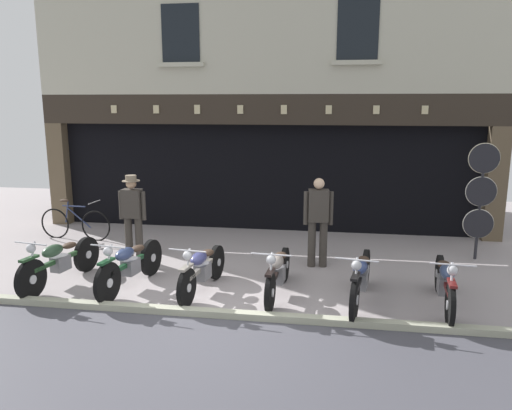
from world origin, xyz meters
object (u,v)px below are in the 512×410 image
Objects in this scene: motorcycle_far_left at (60,261)px; advert_board_far at (135,160)px; salesman_left at (133,213)px; shopkeeper_center at (318,218)px; tyre_sign_pole at (481,193)px; motorcycle_center_right at (361,277)px; motorcycle_right at (445,282)px; motorcycle_left at (130,264)px; advert_board_near at (170,161)px; motorcycle_center at (278,271)px; motorcycle_center_left at (202,268)px; leaning_bicycle at (75,223)px.

advert_board_far reaches higher than motorcycle_far_left.
salesman_left is 3.21m from advert_board_far.
shopkeeper_center is 0.74× the size of tyre_sign_pole.
motorcycle_center_right is 1.27m from motorcycle_right.
motorcycle_left is 1.17× the size of salesman_left.
advert_board_near is at bearing -32.40° from motorcycle_right.
motorcycle_right is (5.10, -0.04, -0.01)m from motorcycle_left.
salesman_left reaches higher than motorcycle_left.
motorcycle_left is 3.55m from shopkeeper_center.
salesman_left is at bearing -10.30° from motorcycle_right.
motorcycle_left is 2.51m from motorcycle_center.
motorcycle_far_left reaches higher than motorcycle_center.
advert_board_near reaches higher than salesman_left.
motorcycle_right is 1.16× the size of shopkeeper_center.
tyre_sign_pole is at bearing -168.98° from salesman_left.
leaning_bicycle is (-3.76, 2.73, -0.03)m from motorcycle_center_left.
tyre_sign_pole is at bearing -142.13° from motorcycle_center.
salesman_left is 0.73× the size of tyre_sign_pole.
motorcycle_center is at bearing 65.78° from leaning_bicycle.
motorcycle_center_right reaches higher than motorcycle_center.
motorcycle_right is at bearing -178.70° from motorcycle_center.
tyre_sign_pole is at bearing 92.93° from leaning_bicycle.
shopkeeper_center is 5.55m from advert_board_far.
shopkeeper_center is at bearing -106.62° from motorcycle_center.
motorcycle_left is (1.28, 0.01, 0.00)m from motorcycle_far_left.
motorcycle_far_left is 6.38m from motorcycle_right.
leaning_bicycle is at bearing -14.42° from motorcycle_center_right.
motorcycle_left reaches higher than motorcycle_center_left.
motorcycle_right is 2.68m from shopkeeper_center.
motorcycle_far_left is at bearing -85.04° from advert_board_far.
motorcycle_far_left is at bearing 4.98° from motorcycle_center.
advert_board_near is (0.53, 4.44, 1.23)m from motorcycle_far_left.
motorcycle_far_left and motorcycle_left have the same top height.
tyre_sign_pole reaches higher than motorcycle_far_left.
motorcycle_far_left is 1.03× the size of motorcycle_right.
motorcycle_center_left is 0.97× the size of motorcycle_center.
motorcycle_center_right is 6.53m from advert_board_near.
tyre_sign_pole is at bearing -12.96° from advert_board_far.
motorcycle_center_right is at bearing 6.32° from motorcycle_right.
salesman_left is 1.00× the size of shopkeeper_center.
salesman_left is (-3.06, 1.43, 0.55)m from motorcycle_center.
salesman_left is at bearing -31.97° from motorcycle_center_left.
motorcycle_center is at bearing -46.21° from advert_board_far.
motorcycle_center_left is at bearing -56.49° from advert_board_far.
advert_board_far reaches higher than motorcycle_right.
tyre_sign_pole is (7.52, 2.62, 0.94)m from motorcycle_far_left.
motorcycle_center_left is 2.52m from shopkeeper_center.
advert_board_near is at bearing -87.29° from motorcycle_far_left.
leaning_bicycle is (-0.85, -1.67, -1.29)m from advert_board_far.
tyre_sign_pole is 8.12m from advert_board_far.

